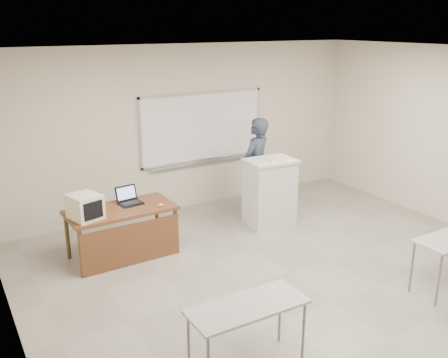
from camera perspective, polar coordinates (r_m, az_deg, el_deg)
floor at (r=6.57m, az=12.26°, el=-13.65°), size 7.00×8.00×0.01m
whiteboard at (r=9.26m, az=-2.46°, el=5.83°), size 2.48×0.10×1.31m
student_desks at (r=5.48m, az=22.49°, el=-13.27°), size 4.40×2.20×0.73m
instructor_desk at (r=7.42m, az=-11.36°, el=-4.95°), size 1.56×0.78×0.75m
podium at (r=8.55m, az=5.23°, el=-1.49°), size 0.82×0.60×1.15m
crt_monitor at (r=7.14m, az=-15.66°, el=-3.08°), size 0.38×0.43×0.36m
laptop at (r=7.63m, az=-10.76°, el=-2.30°), size 0.34×0.31×0.25m
mouse at (r=7.45m, az=-7.24°, el=-2.95°), size 0.09×0.06×0.03m
keyboard at (r=8.38m, az=6.59°, el=2.27°), size 0.43×0.23×0.02m
presenter at (r=8.92m, az=3.68°, el=1.41°), size 0.76×0.66×1.77m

